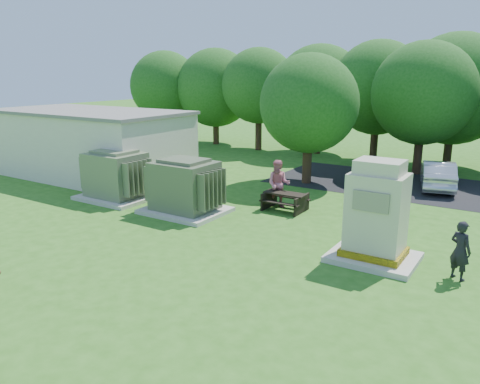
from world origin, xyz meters
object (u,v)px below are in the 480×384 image
Objects in this scene: person_at_picnic at (279,184)px; car_white at (370,169)px; generator_cabinet at (376,218)px; picnic_table at (285,199)px; transformer_left at (116,176)px; car_silver_a at (438,175)px; transformer_right at (185,188)px; person_by_generator at (460,250)px.

person_at_picnic reaches higher than car_white.
generator_cabinet reaches higher than picnic_table.
transformer_left is 0.77× the size of car_silver_a.
transformer_right reaches higher than car_white.
person_by_generator is (13.39, -0.82, -0.18)m from transformer_left.
person_at_picnic is at bearing 43.62° from transformer_right.
generator_cabinet is 2.27m from person_by_generator.
car_white is at bearing -3.57° from car_silver_a.
person_by_generator is at bearing 89.69° from car_silver_a.
car_white is at bearing -32.19° from person_by_generator.
transformer_right is 9.73m from person_by_generator.
transformer_right is at bearing -127.39° from car_white.
generator_cabinet is at bearing -34.72° from picnic_table.
transformer_right is 1.84× the size of picnic_table.
generator_cabinet reaches higher than transformer_left.
person_by_generator is at bearing -3.50° from transformer_left.
car_silver_a is at bearing 34.94° from person_at_picnic.
car_silver_a reaches higher than car_white.
transformer_left is at bearing -143.66° from car_white.
car_white is at bearing 108.46° from generator_cabinet.
car_silver_a is at bearing 51.50° from transformer_right.
transformer_right is 11.77m from car_silver_a.
transformer_left reaches higher than person_at_picnic.
car_silver_a is (4.26, 6.90, 0.21)m from picnic_table.
person_at_picnic is 0.48× the size of car_silver_a.
transformer_left is at bearing -161.15° from picnic_table.
picnic_table is 0.42× the size of car_silver_a.
transformer_right is at bearing 174.29° from generator_cabinet.
picnic_table is 1.04× the size of person_by_generator.
transformer_left reaches higher than person_by_generator.
transformer_right is 3.87m from picnic_table.
transformer_right is (3.70, 0.00, 0.00)m from transformer_left.
car_white is at bearing 47.23° from transformer_left.
transformer_left is 1.04× the size of generator_cabinet.
person_at_picnic is at bearing -116.12° from car_white.
picnic_table is 6.50m from car_white.
car_white is (-5.37, 9.50, -0.14)m from person_by_generator.
transformer_right is at bearing -156.47° from person_at_picnic.
picnic_table is at bearing 145.28° from generator_cabinet.
transformer_right reaches higher than car_silver_a.
person_at_picnic is at bearing 41.44° from car_silver_a.
person_at_picnic is (2.65, 2.53, -0.02)m from transformer_right.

